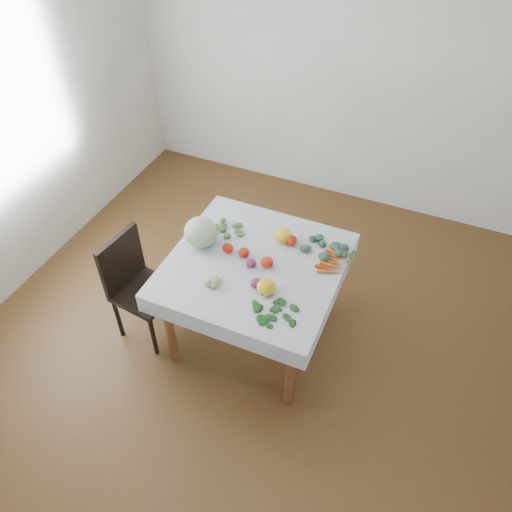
{
  "coord_description": "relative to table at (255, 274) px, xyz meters",
  "views": [
    {
      "loc": [
        0.95,
        -2.15,
        3.06
      ],
      "look_at": [
        0.01,
        0.0,
        0.82
      ],
      "focal_mm": 35.0,
      "sensor_mm": 36.0,
      "label": 1
    }
  ],
  "objects": [
    {
      "name": "tablecloth",
      "position": [
        0.0,
        0.0,
        0.1
      ],
      "size": [
        1.12,
        1.12,
        0.01
      ],
      "primitive_type": "cube",
      "color": "white",
      "rests_on": "table"
    },
    {
      "name": "heirloom_front",
      "position": [
        0.17,
        -0.2,
        0.15
      ],
      "size": [
        0.15,
        0.15,
        0.09
      ],
      "primitive_type": "ellipsoid",
      "rotation": [
        0.0,
        0.0,
        0.3
      ],
      "color": "yellow",
      "rests_on": "tablecloth"
    },
    {
      "name": "tomato_a",
      "position": [
        -0.21,
        0.03,
        0.13
      ],
      "size": [
        0.1,
        0.1,
        0.07
      ],
      "primitive_type": "ellipsoid",
      "rotation": [
        0.0,
        0.0,
        -0.43
      ],
      "color": "red",
      "rests_on": "tablecloth"
    },
    {
      "name": "tomatillo_cluster",
      "position": [
        -0.15,
        -0.27,
        0.12
      ],
      "size": [
        0.13,
        0.1,
        0.04
      ],
      "color": "#BCC672",
      "rests_on": "tablecloth"
    },
    {
      "name": "onion_a",
      "position": [
        -0.01,
        -0.04,
        0.13
      ],
      "size": [
        0.09,
        0.09,
        0.06
      ],
      "primitive_type": "ellipsoid",
      "rotation": [
        0.0,
        0.0,
        0.34
      ],
      "color": "#621C44",
      "rests_on": "tablecloth"
    },
    {
      "name": "carrot_bunch",
      "position": [
        0.48,
        0.2,
        0.12
      ],
      "size": [
        0.19,
        0.25,
        0.03
      ],
      "color": "#F1581A",
      "rests_on": "tablecloth"
    },
    {
      "name": "kale_bunch",
      "position": [
        0.4,
        0.27,
        0.12
      ],
      "size": [
        0.31,
        0.25,
        0.04
      ],
      "color": "#355841",
      "rests_on": "tablecloth"
    },
    {
      "name": "back_wall",
      "position": [
        0.0,
        2.0,
        0.7
      ],
      "size": [
        4.0,
        0.04,
        2.7
      ],
      "primitive_type": "cube",
      "color": "white",
      "rests_on": "ground"
    },
    {
      "name": "tomato_c",
      "position": [
        -0.09,
        0.03,
        0.13
      ],
      "size": [
        0.09,
        0.09,
        0.06
      ],
      "primitive_type": "ellipsoid",
      "rotation": [
        0.0,
        0.0,
        -0.37
      ],
      "color": "red",
      "rests_on": "tablecloth"
    },
    {
      "name": "dill_bunch",
      "position": [
        -0.31,
        0.22,
        0.11
      ],
      "size": [
        0.24,
        0.18,
        0.02
      ],
      "color": "#4B6E32",
      "rests_on": "tablecloth"
    },
    {
      "name": "onion_b",
      "position": [
        0.09,
        -0.19,
        0.13
      ],
      "size": [
        0.08,
        0.08,
        0.06
      ],
      "primitive_type": "ellipsoid",
      "rotation": [
        0.0,
        0.0,
        -0.16
      ],
      "color": "#621C44",
      "rests_on": "tablecloth"
    },
    {
      "name": "ground",
      "position": [
        0.0,
        0.0,
        -0.65
      ],
      "size": [
        4.0,
        4.0,
        0.0
      ],
      "primitive_type": "plane",
      "color": "brown"
    },
    {
      "name": "basil_bunch",
      "position": [
        0.28,
        -0.34,
        0.11
      ],
      "size": [
        0.27,
        0.24,
        0.01
      ],
      "color": "#184A17",
      "rests_on": "tablecloth"
    },
    {
      "name": "chair",
      "position": [
        -0.81,
        -0.26,
        -0.16
      ],
      "size": [
        0.43,
        0.43,
        0.86
      ],
      "color": "black",
      "rests_on": "ground"
    },
    {
      "name": "tomato_d",
      "position": [
        0.09,
        0.01,
        0.14
      ],
      "size": [
        0.11,
        0.11,
        0.07
      ],
      "primitive_type": "ellipsoid",
      "rotation": [
        0.0,
        0.0,
        0.41
      ],
      "color": "red",
      "rests_on": "tablecloth"
    },
    {
      "name": "tomato_b",
      "position": [
        0.15,
        0.27,
        0.14
      ],
      "size": [
        0.1,
        0.1,
        0.07
      ],
      "primitive_type": "ellipsoid",
      "rotation": [
        0.0,
        0.0,
        0.31
      ],
      "color": "red",
      "rests_on": "tablecloth"
    },
    {
      "name": "heirloom_back",
      "position": [
        0.09,
        0.29,
        0.15
      ],
      "size": [
        0.16,
        0.16,
        0.09
      ],
      "primitive_type": "ellipsoid",
      "rotation": [
        0.0,
        0.0,
        0.31
      ],
      "color": "yellow",
      "rests_on": "tablecloth"
    },
    {
      "name": "cabbage",
      "position": [
        -0.41,
        0.03,
        0.21
      ],
      "size": [
        0.3,
        0.3,
        0.21
      ],
      "primitive_type": "ellipsoid",
      "rotation": [
        0.0,
        0.0,
        -0.41
      ],
      "color": "beige",
      "rests_on": "tablecloth"
    },
    {
      "name": "table",
      "position": [
        0.0,
        0.0,
        0.0
      ],
      "size": [
        1.0,
        1.0,
        0.75
      ],
      "color": "brown",
      "rests_on": "ground"
    }
  ]
}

